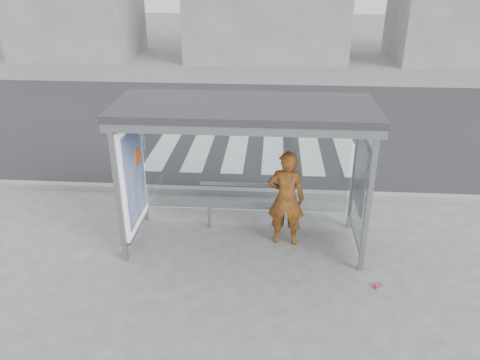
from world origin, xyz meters
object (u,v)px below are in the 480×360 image
Objects in this scene: bench at (245,204)px; soda_can at (377,285)px; bus_shelter at (222,139)px; person at (286,198)px.

bench is 2.81m from soda_can.
bench is at bearing 143.38° from soda_can.
bus_shelter is 2.37× the size of person.
bus_shelter is 1.56m from bench.
soda_can is at bearing 144.47° from person.
bus_shelter is 32.70× the size of soda_can.
person reaches higher than soda_can.
person is 13.82× the size of soda_can.
person is at bearing -29.11° from bench.
bench is (-0.76, 0.42, -0.37)m from person.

